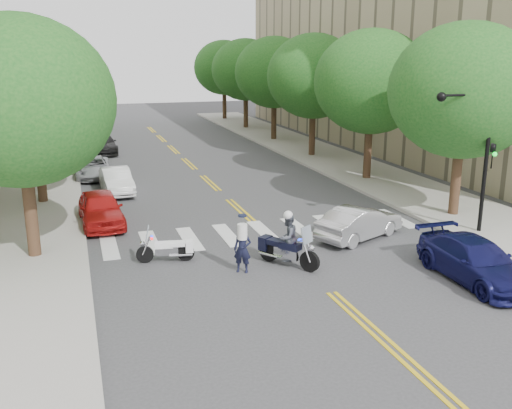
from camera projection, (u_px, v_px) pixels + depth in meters
name	position (u px, v px, depth m)	size (l,w,h in m)	color
ground	(331.00, 293.00, 17.49)	(140.00, 140.00, 0.00)	#38383A
sidewalk_left	(36.00, 172.00, 34.88)	(5.00, 60.00, 0.15)	#9E9991
sidewalk_right	(321.00, 155.00, 40.52)	(5.00, 60.00, 0.15)	#9E9991
building_right	(491.00, 3.00, 46.27)	(26.00, 44.00, 22.00)	tan
tree_l_0	(19.00, 102.00, 18.96)	(6.40, 6.40, 8.45)	#382316
tree_l_1	(32.00, 88.00, 26.32)	(6.40, 6.40, 8.45)	#382316
tree_l_2	(39.00, 80.00, 33.67)	(6.40, 6.40, 8.45)	#382316
tree_l_3	(44.00, 75.00, 41.03)	(6.40, 6.40, 8.45)	#382316
tree_l_4	(48.00, 72.00, 48.38)	(6.40, 6.40, 8.45)	#382316
tree_l_5	(50.00, 69.00, 55.74)	(6.40, 6.40, 8.45)	#382316
tree_r_0	(464.00, 91.00, 24.18)	(6.40, 6.40, 8.45)	#382316
tree_r_1	(371.00, 82.00, 31.54)	(6.40, 6.40, 8.45)	#382316
tree_r_2	(314.00, 76.00, 38.89)	(6.40, 6.40, 8.45)	#382316
tree_r_3	(274.00, 73.00, 46.25)	(6.40, 6.40, 8.45)	#382316
tree_r_4	(246.00, 70.00, 53.60)	(6.40, 6.40, 8.45)	#382316
tree_r_5	(224.00, 68.00, 60.96)	(6.40, 6.40, 8.45)	#382316
traffic_signal_pole	(478.00, 144.00, 22.04)	(2.82, 0.42, 6.00)	black
motorcycle_police	(286.00, 241.00, 19.53)	(1.59, 2.14, 1.97)	black
motorcycle_parked	(170.00, 249.00, 20.02)	(2.03, 0.67, 1.31)	black
officer_standing	(242.00, 249.00, 18.95)	(0.59, 0.39, 1.61)	black
convertible	(360.00, 223.00, 22.44)	(1.38, 3.96, 1.31)	#B2B2B5
sedan_blue	(475.00, 261.00, 18.29)	(1.89, 4.64, 1.35)	#101144
parked_car_a	(101.00, 209.00, 24.17)	(1.72, 4.28, 1.46)	#AF1412
parked_car_b	(116.00, 181.00, 29.71)	(1.39, 3.99, 1.32)	white
parked_car_c	(93.00, 167.00, 33.42)	(2.01, 4.36, 1.21)	#9C9FA4
parked_car_d	(102.00, 144.00, 41.51)	(1.96, 4.81, 1.40)	black
parked_car_e	(86.00, 141.00, 42.57)	(1.66, 4.13, 1.41)	#97989C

